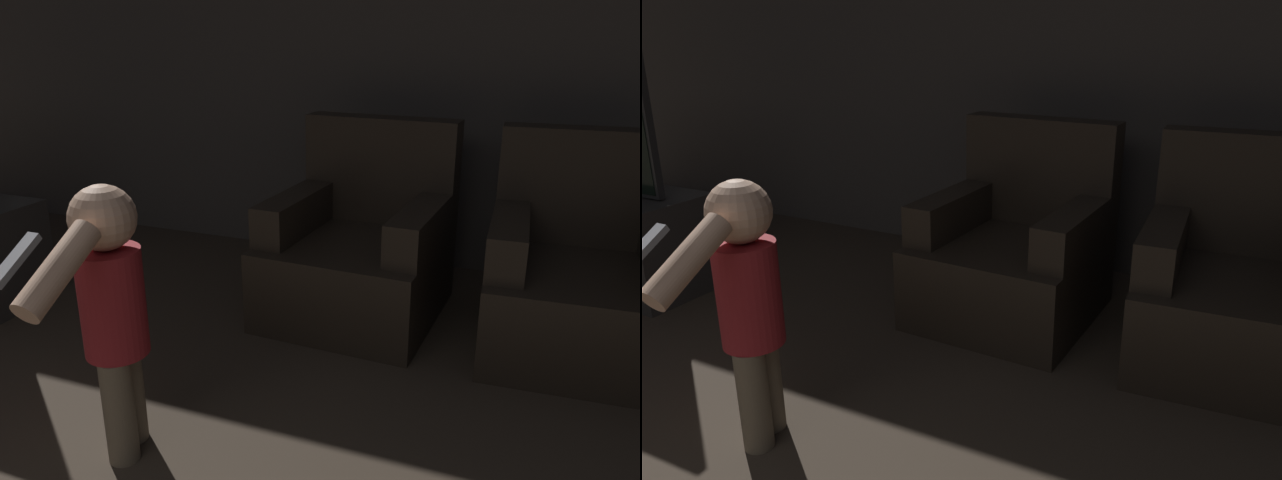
# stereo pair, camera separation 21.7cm
# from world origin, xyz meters

# --- Properties ---
(wall_back) EXTENTS (8.40, 0.05, 2.60)m
(wall_back) POSITION_xyz_m (0.00, 4.50, 1.30)
(wall_back) COLOR #423D38
(wall_back) RESTS_ON ground_plane
(armchair_left) EXTENTS (0.85, 0.90, 0.95)m
(armchair_left) POSITION_xyz_m (-0.08, 3.71, 0.32)
(armchair_left) COLOR black
(armchair_left) RESTS_ON ground_plane
(armchair_right) EXTENTS (0.85, 0.91, 0.95)m
(armchair_right) POSITION_xyz_m (0.95, 3.71, 0.32)
(armchair_right) COLOR black
(armchair_right) RESTS_ON ground_plane
(person_toddler) EXTENTS (0.21, 0.62, 0.95)m
(person_toddler) POSITION_xyz_m (-0.48, 2.32, 0.56)
(person_toddler) COLOR brown
(person_toddler) RESTS_ON ground_plane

